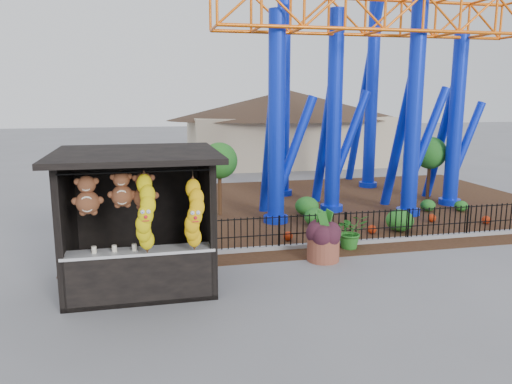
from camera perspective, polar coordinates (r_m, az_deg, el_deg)
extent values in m
plane|color=slate|center=(11.31, 2.77, -11.39)|extent=(120.00, 120.00, 0.00)
cube|color=#331E11|center=(19.79, 7.78, -1.62)|extent=(18.00, 12.00, 0.02)
cube|color=gray|center=(15.35, 14.32, -5.40)|extent=(18.00, 0.18, 0.12)
cube|color=black|center=(12.05, -12.92, -9.98)|extent=(3.20, 2.60, 0.10)
cube|color=black|center=(12.82, -13.20, -1.93)|extent=(3.20, 0.12, 3.00)
cube|color=black|center=(11.74, -20.77, -3.57)|extent=(0.12, 2.60, 3.00)
cube|color=black|center=(11.70, -5.66, -2.94)|extent=(0.12, 2.60, 3.00)
cube|color=black|center=(11.09, -13.59, 4.24)|extent=(3.50, 3.40, 0.12)
cube|color=black|center=(10.57, -21.61, -5.22)|extent=(0.14, 0.14, 3.00)
cube|color=black|center=(10.51, -4.88, -4.53)|extent=(0.14, 0.14, 3.00)
cube|color=black|center=(10.89, -13.03, -9.48)|extent=(3.00, 0.50, 1.10)
cube|color=silver|center=(10.71, -13.17, -6.62)|extent=(3.10, 0.55, 0.06)
cylinder|color=black|center=(9.93, -13.61, 2.24)|extent=(2.90, 0.04, 0.04)
cylinder|color=#0C26D1|center=(16.66, 2.36, 8.24)|extent=(0.56, 0.56, 7.00)
cylinder|color=#0C26D1|center=(17.16, 2.27, -3.10)|extent=(0.84, 0.84, 0.24)
cylinder|color=#0C26D1|center=(18.58, 8.94, 8.87)|extent=(0.56, 0.56, 7.30)
cylinder|color=#0C26D1|center=(19.04, 8.62, -1.80)|extent=(0.84, 0.84, 0.24)
cylinder|color=#0C26D1|center=(18.58, 17.61, 8.81)|extent=(0.56, 0.56, 7.50)
cylinder|color=#0C26D1|center=(19.05, 16.97, -2.16)|extent=(0.84, 0.84, 0.24)
cylinder|color=#0C26D1|center=(20.95, 21.85, 7.50)|extent=(0.56, 0.56, 6.60)
cylinder|color=#0C26D1|center=(21.34, 21.24, -1.04)|extent=(0.84, 0.84, 0.24)
cylinder|color=#0C26D1|center=(21.38, 3.16, 12.21)|extent=(0.56, 0.56, 9.50)
cylinder|color=#0C26D1|center=(21.78, 3.03, -0.06)|extent=(0.84, 0.84, 0.24)
cylinder|color=#0C26D1|center=(23.93, 13.19, 13.02)|extent=(0.56, 0.56, 10.50)
cylinder|color=#0C26D1|center=(24.28, 12.66, 0.84)|extent=(0.84, 0.84, 0.24)
cylinder|color=#0C26D1|center=(17.59, 1.57, 5.54)|extent=(0.36, 2.21, 5.85)
cylinder|color=#0C26D1|center=(17.22, 4.33, 4.81)|extent=(1.62, 0.32, 3.73)
cylinder|color=#0C26D1|center=(19.47, 7.88, 6.31)|extent=(0.36, 2.29, 6.10)
cylinder|color=#0C26D1|center=(19.19, 10.47, 5.61)|extent=(1.67, 0.32, 3.88)
cylinder|color=#0C26D1|center=(19.42, 16.11, 6.19)|extent=(0.36, 2.34, 6.26)
cylinder|color=#0C26D1|center=(19.27, 18.77, 5.44)|extent=(1.71, 0.32, 3.99)
cylinder|color=#0C26D1|center=(21.75, 20.35, 5.52)|extent=(0.36, 2.10, 5.53)
cylinder|color=#0C26D1|center=(21.67, 22.74, 4.89)|extent=(1.54, 0.32, 3.52)
cylinder|color=brown|center=(13.37, 7.69, -6.47)|extent=(1.02, 1.02, 0.63)
ellipsoid|color=#31131E|center=(13.19, 7.76, -3.84)|extent=(0.70, 0.70, 0.64)
imported|color=#285318|center=(14.47, 10.76, -4.41)|extent=(0.92, 0.80, 1.01)
ellipsoid|color=#20611C|center=(16.75, 6.79, -2.85)|extent=(0.74, 0.74, 0.59)
ellipsoid|color=#20611C|center=(16.62, 16.11, -3.14)|extent=(0.88, 0.88, 0.70)
ellipsoid|color=#20611C|center=(19.79, 19.05, -1.45)|extent=(0.55, 0.55, 0.44)
ellipsoid|color=#20611C|center=(18.11, 5.83, -1.62)|extent=(0.86, 0.86, 0.69)
ellipsoid|color=#20611C|center=(20.22, 22.39, -1.49)|extent=(0.50, 0.50, 0.40)
sphere|color=#AF280B|center=(15.02, 3.69, -5.05)|extent=(0.28, 0.28, 0.28)
sphere|color=#AF280B|center=(16.14, 13.11, -4.17)|extent=(0.28, 0.28, 0.28)
sphere|color=#AF280B|center=(18.18, 19.47, -2.82)|extent=(0.28, 0.28, 0.28)
sphere|color=#AF280B|center=(18.60, 24.81, -2.91)|extent=(0.28, 0.28, 0.28)
cube|color=#BFAD8C|center=(31.46, 3.64, 5.91)|extent=(12.00, 6.00, 3.00)
cone|color=#332319|center=(31.34, 3.69, 10.29)|extent=(15.00, 15.00, 1.80)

